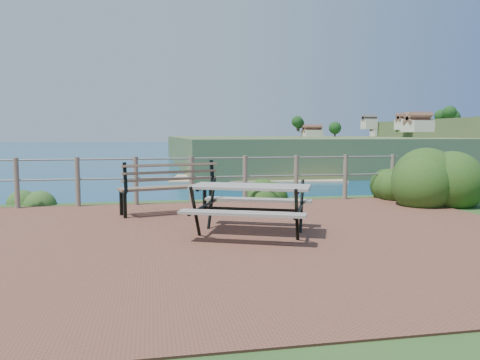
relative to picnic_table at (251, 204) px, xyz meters
name	(u,v)px	position (x,y,z in m)	size (l,w,h in m)	color
ground	(212,239)	(-0.59, -0.11, -0.46)	(10.00, 7.00, 0.12)	brown
ocean	(153,137)	(-0.59, 199.89, -0.46)	(1200.00, 1200.00, 0.00)	#14577C
safety_railing	(192,177)	(-0.59, 3.24, 0.11)	(9.40, 0.10, 1.00)	#6B5B4C
picnic_table	(251,204)	(0.00, 0.00, 0.00)	(1.84, 1.38, 0.72)	gray
park_bench	(167,180)	(-1.14, 2.05, 0.18)	(1.79, 0.86, 0.98)	brown
shrub_right_front	(447,207)	(4.46, 1.81, -0.46)	(1.42, 1.42, 2.02)	#1A3E13
shrub_right_edge	(402,199)	(4.20, 3.10, -0.46)	(0.98, 0.98, 1.40)	#1A3E13
shrub_lip_west	(32,203)	(-3.96, 3.99, -0.46)	(0.77, 0.77, 0.51)	#2C5720
shrub_lip_east	(267,199)	(1.17, 3.68, -0.46)	(0.85, 0.85, 0.62)	#1A3E13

